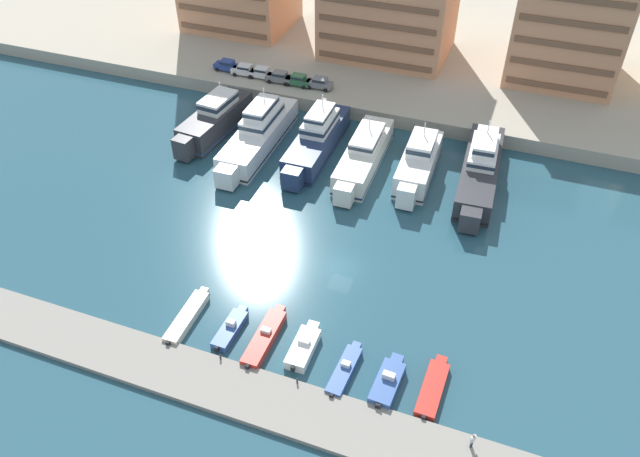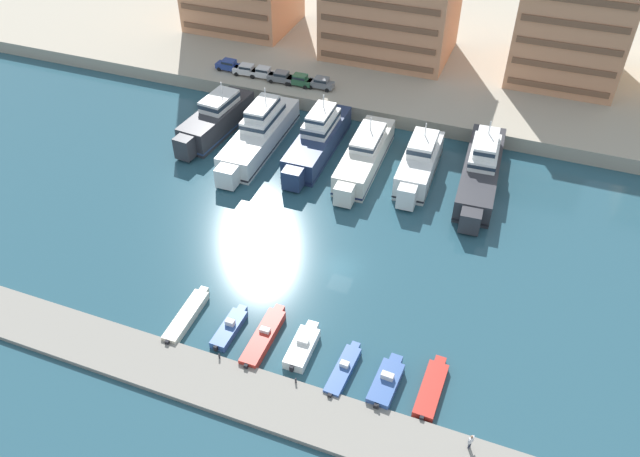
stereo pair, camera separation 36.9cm
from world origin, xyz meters
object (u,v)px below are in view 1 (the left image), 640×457
(yacht_charcoal_far_left, at_px, (215,120))
(motorboat_cream_far_left, at_px, (187,317))
(yacht_white_left, at_px, (258,133))
(motorboat_white_center_left, at_px, (304,347))
(motorboat_red_mid_left, at_px, (265,337))
(car_blue_far_left, at_px, (227,65))
(car_grey_center_right, at_px, (320,83))
(pedestrian_near_edge, at_px, (473,440))
(motorboat_blue_center, at_px, (345,370))
(motorboat_red_mid_right, at_px, (433,388))
(car_grey_center_left, at_px, (279,77))
(yacht_charcoal_center_right, at_px, (480,168))
(yacht_navy_mid_left, at_px, (317,139))
(motorboat_blue_center_right, at_px, (388,382))
(car_white_mid_left, at_px, (261,72))
(car_green_center, at_px, (298,80))
(yacht_ivory_center_left, at_px, (364,155))
(yacht_white_center, at_px, (418,163))
(motorboat_blue_left, at_px, (231,329))
(car_white_left, at_px, (244,70))

(yacht_charcoal_far_left, distance_m, motorboat_cream_far_left, 36.10)
(yacht_white_left, distance_m, motorboat_white_center_left, 36.96)
(motorboat_red_mid_left, height_order, car_blue_far_left, car_blue_far_left)
(car_grey_center_right, relative_size, pedestrian_near_edge, 2.32)
(motorboat_blue_center, xyz_separation_m, motorboat_red_mid_right, (8.18, 0.93, -0.04))
(car_blue_far_left, distance_m, car_grey_center_right, 16.20)
(car_grey_center_left, bearing_deg, car_blue_far_left, 175.12)
(yacht_charcoal_center_right, xyz_separation_m, motorboat_red_mid_left, (-15.28, -34.07, -1.60))
(yacht_charcoal_far_left, height_order, yacht_navy_mid_left, yacht_navy_mid_left)
(motorboat_cream_far_left, distance_m, motorboat_blue_center_right, 21.29)
(car_white_mid_left, xyz_separation_m, car_green_center, (6.40, -0.32, 0.00))
(motorboat_white_center_left, xyz_separation_m, motorboat_red_mid_right, (12.74, -0.18, -0.17))
(motorboat_red_mid_right, bearing_deg, yacht_charcoal_center_right, 92.51)
(yacht_navy_mid_left, bearing_deg, yacht_charcoal_far_left, -178.81)
(motorboat_red_mid_right, bearing_deg, motorboat_white_center_left, 179.18)
(motorboat_white_center_left, bearing_deg, car_grey_center_right, 108.59)
(yacht_charcoal_center_right, bearing_deg, yacht_ivory_center_left, -172.95)
(yacht_charcoal_far_left, xyz_separation_m, motorboat_red_mid_right, (39.37, -32.95, -1.78))
(yacht_charcoal_far_left, height_order, pedestrian_near_edge, yacht_charcoal_far_left)
(yacht_ivory_center_left, distance_m, pedestrian_near_edge, 42.46)
(yacht_white_left, bearing_deg, yacht_charcoal_center_right, 4.35)
(motorboat_blue_center, bearing_deg, car_green_center, 116.52)
(yacht_charcoal_far_left, height_order, yacht_white_center, yacht_charcoal_far_left)
(car_blue_far_left, bearing_deg, car_grey_center_left, -4.88)
(car_grey_center_right, bearing_deg, motorboat_blue_left, -80.32)
(yacht_navy_mid_left, xyz_separation_m, car_grey_center_right, (-4.72, 13.81, 0.97))
(yacht_charcoal_center_right, relative_size, motorboat_cream_far_left, 2.72)
(motorboat_cream_far_left, bearing_deg, car_white_mid_left, 105.48)
(yacht_ivory_center_left, xyz_separation_m, motorboat_blue_center_right, (12.69, -33.11, -1.23))
(motorboat_cream_far_left, distance_m, car_green_center, 47.62)
(motorboat_cream_far_left, height_order, car_grey_center_right, car_grey_center_right)
(yacht_white_center, relative_size, car_white_mid_left, 3.83)
(motorboat_red_mid_left, xyz_separation_m, car_grey_center_left, (-18.34, 46.76, 2.62))
(yacht_white_center, distance_m, car_white_mid_left, 32.54)
(motorboat_blue_center, xyz_separation_m, car_grey_center_left, (-26.94, 47.68, 2.71))
(motorboat_white_center_left, height_order, motorboat_blue_center, motorboat_white_center_left)
(car_blue_far_left, distance_m, car_green_center, 12.73)
(motorboat_cream_far_left, relative_size, car_blue_far_left, 1.94)
(car_grey_center_left, height_order, pedestrian_near_edge, car_grey_center_left)
(motorboat_blue_center, xyz_separation_m, car_grey_center_right, (-20.34, 48.01, 2.71))
(yacht_ivory_center_left, bearing_deg, car_grey_center_right, 128.42)
(motorboat_blue_center_right, bearing_deg, motorboat_white_center_left, 172.75)
(yacht_ivory_center_left, height_order, motorboat_red_mid_right, yacht_ivory_center_left)
(yacht_ivory_center_left, relative_size, motorboat_red_mid_left, 2.31)
(yacht_white_center, xyz_separation_m, motorboat_white_center_left, (-3.43, -32.41, -1.53))
(car_white_left, xyz_separation_m, car_grey_center_right, (12.81, 0.02, 0.00))
(car_blue_far_left, relative_size, car_white_left, 0.99)
(yacht_white_left, relative_size, car_grey_center_left, 5.16)
(motorboat_white_center_left, relative_size, pedestrian_near_edge, 3.45)
(yacht_ivory_center_left, relative_size, yacht_charcoal_center_right, 0.88)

